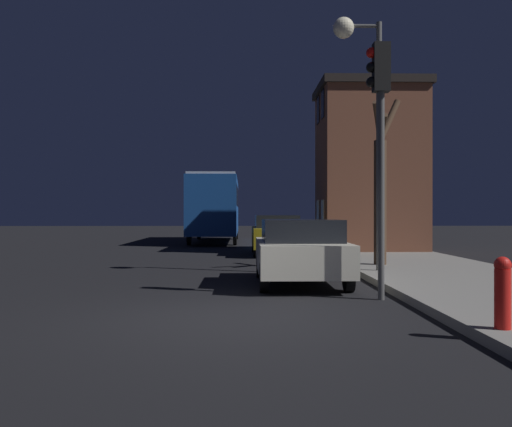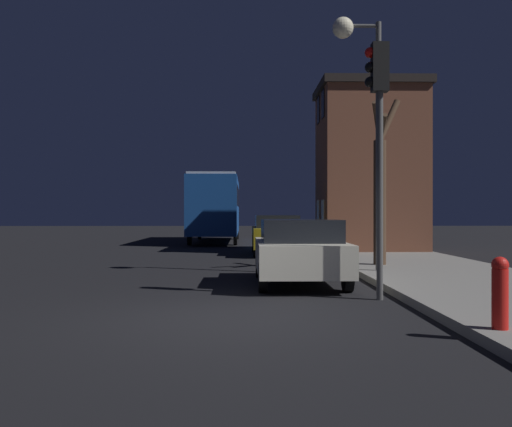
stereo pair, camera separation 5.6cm
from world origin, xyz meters
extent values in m
plane|color=black|center=(0.00, 0.00, 0.00)|extent=(120.00, 120.00, 0.00)
cube|color=brown|center=(5.18, 13.86, 3.28)|extent=(3.89, 3.55, 6.25)
cube|color=black|center=(5.18, 13.86, 6.55)|extent=(4.13, 3.79, 0.30)
cube|color=beige|center=(3.21, 13.18, 1.55)|extent=(0.03, 0.70, 1.10)
cube|color=beige|center=(3.21, 14.54, 1.55)|extent=(0.03, 0.70, 1.10)
cube|color=black|center=(3.21, 13.18, 5.80)|extent=(0.03, 0.70, 1.10)
cube|color=black|center=(3.21, 14.54, 5.80)|extent=(0.03, 0.70, 1.10)
cylinder|color=#4C4C4C|center=(3.56, 5.53, 3.28)|extent=(0.14, 0.14, 6.26)
cylinder|color=#4C4C4C|center=(3.11, 5.53, 6.31)|extent=(0.90, 0.09, 0.09)
sphere|color=#F4EAC6|center=(2.66, 5.53, 6.26)|extent=(0.53, 0.53, 0.53)
cylinder|color=#4C4C4C|center=(2.68, 1.68, 1.92)|extent=(0.12, 0.12, 3.83)
cube|color=black|center=(2.68, 1.68, 4.28)|extent=(0.30, 0.24, 0.90)
sphere|color=red|center=(2.50, 1.68, 4.55)|extent=(0.20, 0.20, 0.20)
sphere|color=black|center=(2.50, 1.68, 4.28)|extent=(0.20, 0.20, 0.20)
sphere|color=black|center=(2.50, 1.68, 4.01)|extent=(0.20, 0.20, 0.20)
cylinder|color=#473323|center=(3.98, 7.13, 1.89)|extent=(0.35, 0.35, 3.48)
cylinder|color=#473323|center=(3.95, 6.70, 3.92)|extent=(0.20, 0.94, 0.68)
cylinder|color=#473323|center=(4.28, 7.33, 4.22)|extent=(0.82, 0.63, 1.27)
cylinder|color=#473323|center=(3.80, 6.69, 4.08)|extent=(0.51, 1.03, 1.00)
cube|color=#194793|center=(-1.40, 22.53, 1.95)|extent=(2.44, 9.71, 2.94)
cube|color=black|center=(-1.40, 22.53, 2.48)|extent=(2.46, 8.93, 1.06)
cube|color=#B2B2B2|center=(-1.40, 22.53, 3.48)|extent=(2.32, 9.22, 0.12)
cylinder|color=black|center=(-0.27, 25.69, 0.48)|extent=(0.18, 0.96, 0.96)
cylinder|color=black|center=(-2.53, 25.69, 0.48)|extent=(0.18, 0.96, 0.96)
cylinder|color=black|center=(-0.27, 19.37, 0.48)|extent=(0.18, 0.96, 0.96)
cylinder|color=black|center=(-2.53, 19.37, 0.48)|extent=(0.18, 0.96, 0.96)
cube|color=beige|center=(1.42, 4.01, 0.64)|extent=(1.89, 3.99, 0.67)
cube|color=black|center=(1.42, 3.81, 1.21)|extent=(1.67, 2.07, 0.48)
cylinder|color=black|center=(2.27, 5.30, 0.30)|extent=(0.18, 0.61, 0.61)
cylinder|color=black|center=(0.56, 5.30, 0.30)|extent=(0.18, 0.61, 0.61)
cylinder|color=black|center=(2.27, 2.71, 0.30)|extent=(0.18, 0.61, 0.61)
cylinder|color=black|center=(0.56, 2.71, 0.30)|extent=(0.18, 0.61, 0.61)
cube|color=olive|center=(1.40, 13.11, 0.67)|extent=(1.81, 4.36, 0.73)
cube|color=black|center=(1.40, 12.89, 1.27)|extent=(1.59, 2.27, 0.47)
cylinder|color=black|center=(2.22, 14.53, 0.31)|extent=(0.18, 0.62, 0.62)
cylinder|color=black|center=(0.59, 14.53, 0.31)|extent=(0.18, 0.62, 0.62)
cylinder|color=black|center=(2.22, 11.69, 0.31)|extent=(0.18, 0.62, 0.62)
cylinder|color=black|center=(0.59, 11.69, 0.31)|extent=(0.18, 0.62, 0.62)
cylinder|color=red|center=(3.38, -1.71, 0.53)|extent=(0.20, 0.20, 0.75)
sphere|color=red|center=(3.38, -1.71, 0.95)|extent=(0.21, 0.21, 0.21)
camera|label=1|loc=(0.14, -8.75, 1.61)|focal=40.00mm
camera|label=2|loc=(0.20, -8.75, 1.61)|focal=40.00mm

